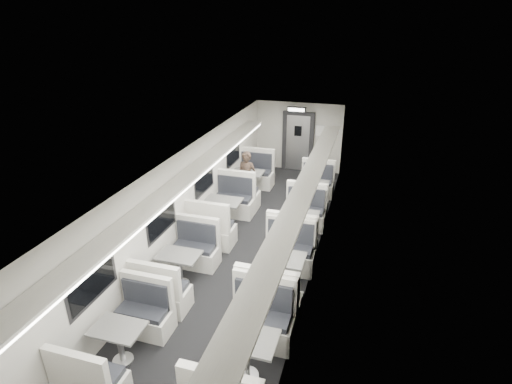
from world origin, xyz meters
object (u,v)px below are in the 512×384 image
Objects in this scene: booth_left_a at (248,184)px; booth_right_a at (313,194)px; booth_left_b at (223,214)px; exit_sign at (297,109)px; booth_left_c at (180,269)px; booth_right_d at (246,357)px; passenger at (247,178)px; booth_right_c at (280,274)px; booth_left_d at (120,344)px; vestibule_door at (298,142)px; booth_right_b at (299,227)px.

booth_left_a is 1.11× the size of booth_right_a.
exit_sign is (1.00, 4.27, 1.88)m from booth_left_b.
booth_right_d is at bearing -42.39° from booth_left_c.
exit_sign reaches higher than booth_right_a.
booth_left_b is 1.43× the size of passenger.
booth_right_c is at bearing -46.72° from booth_left_b.
booth_left_b is 4.75m from booth_right_d.
passenger is (0.13, 6.17, 0.44)m from booth_left_d.
booth_right_d is at bearing -90.00° from booth_right_a.
passenger is 3.29m from vestibule_door.
booth_left_d is at bearing -90.00° from booth_left_b.
booth_right_c is at bearing -56.57° from passenger.
booth_left_c is 0.98× the size of vestibule_door.
booth_left_d is 3.16m from booth_right_c.
booth_right_c is (2.00, 2.45, 0.06)m from booth_left_d.
booth_left_a is 2.98m from booth_right_b.
booth_right_c is at bearing 50.79° from booth_left_d.
booth_right_b reaches higher than booth_left_d.
booth_right_b is at bearing -77.18° from exit_sign.
booth_right_d is (2.00, -6.40, -0.01)m from booth_left_a.
vestibule_door is at bearing 78.14° from booth_left_b.
exit_sign is at bearing 83.55° from booth_left_d.
booth_left_c is 4.92m from booth_right_a.
passenger reaches higher than booth_left_c.
booth_right_c is 1.09× the size of vestibule_door.
booth_left_a is at bearing 90.00° from booth_left_d.
booth_left_c is 7.10m from exit_sign.
booth_left_d is 0.90× the size of booth_right_b.
booth_left_c is 7.35m from vestibule_door.
booth_right_d is (0.00, -4.19, 0.01)m from booth_right_b.
booth_right_b is (2.00, 2.37, 0.02)m from booth_left_c.
booth_left_d is (0.00, -4.58, -0.06)m from booth_left_b.
booth_left_d is 6.19m from passenger.
booth_right_b is 5.02m from vestibule_door.
booth_left_c is 1.05× the size of booth_left_d.
booth_left_a is 1.05× the size of booth_right_b.
booth_left_c is 2.09m from booth_left_d.
booth_left_c is 0.92× the size of booth_right_d.
passenger is at bearing -105.45° from vestibule_door.
booth_right_c is (0.00, -4.14, 0.04)m from booth_right_a.
vestibule_door is at bearing 69.51° from booth_left_a.
booth_right_d is at bearing -83.71° from vestibule_door.
exit_sign reaches higher than booth_left_d.
vestibule_door is 3.39× the size of exit_sign.
booth_left_d is 0.93× the size of vestibule_door.
booth_right_a is at bearing -2.09° from booth_left_a.
exit_sign reaches higher than vestibule_door.
booth_left_b is at bearing 90.00° from booth_left_c.
vestibule_door reaches higher than booth_right_c.
passenger reaches higher than booth_left_b.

